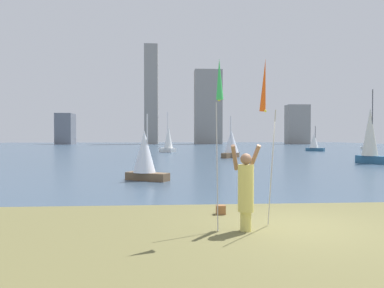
# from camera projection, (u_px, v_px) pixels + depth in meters

# --- Properties ---
(ground) EXTENTS (120.00, 138.00, 0.12)m
(ground) POSITION_uv_depth(u_px,v_px,m) (187.00, 150.00, 59.47)
(ground) COLOR brown
(person) EXTENTS (0.73, 0.54, 1.98)m
(person) POSITION_uv_depth(u_px,v_px,m) (246.00, 188.00, 8.11)
(person) COLOR #D8CC66
(person) RESTS_ON ground
(kite_flag_left) EXTENTS (0.16, 0.66, 3.89)m
(kite_flag_left) POSITION_uv_depth(u_px,v_px,m) (219.00, 85.00, 7.82)
(kite_flag_left) COLOR #B2B2B7
(kite_flag_left) RESTS_ON ground
(kite_flag_right) EXTENTS (0.16, 1.22, 4.08)m
(kite_flag_right) POSITION_uv_depth(u_px,v_px,m) (264.00, 89.00, 8.92)
(kite_flag_right) COLOR #B2B2B7
(kite_flag_right) RESTS_ON ground
(bag) EXTENTS (0.25, 0.21, 0.25)m
(bag) POSITION_uv_depth(u_px,v_px,m) (221.00, 210.00, 9.87)
(bag) COLOR brown
(bag) RESTS_ON ground
(sailboat_0) EXTENTS (2.43, 2.40, 3.72)m
(sailboat_0) POSITION_uv_depth(u_px,v_px,m) (314.00, 142.00, 52.34)
(sailboat_0) COLOR #2D6084
(sailboat_0) RESTS_ON ground
(sailboat_1) EXTENTS (2.35, 2.39, 5.48)m
(sailboat_1) POSITION_uv_depth(u_px,v_px,m) (168.00, 140.00, 48.30)
(sailboat_1) COLOR white
(sailboat_1) RESTS_ON ground
(sailboat_3) EXTENTS (1.49, 2.82, 3.72)m
(sailboat_3) POSITION_uv_depth(u_px,v_px,m) (367.00, 142.00, 59.62)
(sailboat_3) COLOR silver
(sailboat_3) RESTS_ON ground
(sailboat_5) EXTENTS (2.29, 2.75, 4.20)m
(sailboat_5) POSITION_uv_depth(u_px,v_px,m) (231.00, 144.00, 36.17)
(sailboat_5) COLOR brown
(sailboat_5) RESTS_ON ground
(sailboat_6) EXTENTS (2.25, 1.68, 3.28)m
(sailboat_6) POSITION_uv_depth(u_px,v_px,m) (145.00, 156.00, 17.50)
(sailboat_6) COLOR brown
(sailboat_6) RESTS_ON ground
(sailboat_8) EXTENTS (1.85, 2.48, 5.90)m
(sailboat_8) POSITION_uv_depth(u_px,v_px,m) (370.00, 136.00, 28.25)
(sailboat_8) COLOR #2D6084
(sailboat_8) RESTS_ON ground
(skyline_tower_0) EXTENTS (4.41, 5.61, 8.50)m
(skyline_tower_0) POSITION_uv_depth(u_px,v_px,m) (65.00, 129.00, 98.31)
(skyline_tower_0) COLOR slate
(skyline_tower_0) RESTS_ON ground
(skyline_tower_1) EXTENTS (3.71, 7.25, 27.64)m
(skyline_tower_1) POSITION_uv_depth(u_px,v_px,m) (152.00, 95.00, 100.85)
(skyline_tower_1) COLOR gray
(skyline_tower_1) RESTS_ON ground
(skyline_tower_2) EXTENTS (7.82, 4.53, 21.22)m
(skyline_tower_2) POSITION_uv_depth(u_px,v_px,m) (208.00, 107.00, 102.49)
(skyline_tower_2) COLOR gray
(skyline_tower_2) RESTS_ON ground
(skyline_tower_3) EXTENTS (6.31, 3.98, 11.20)m
(skyline_tower_3) POSITION_uv_depth(u_px,v_px,m) (297.00, 124.00, 101.88)
(skyline_tower_3) COLOR gray
(skyline_tower_3) RESTS_ON ground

